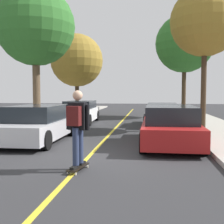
{
  "coord_description": "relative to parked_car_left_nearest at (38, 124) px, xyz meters",
  "views": [
    {
      "loc": [
        1.68,
        -7.84,
        1.82
      ],
      "look_at": [
        0.02,
        5.17,
        0.94
      ],
      "focal_mm": 45.86,
      "sensor_mm": 36.0,
      "label": 1
    }
  ],
  "objects": [
    {
      "name": "parked_car_left_near",
      "position": [
        -0.0,
        6.65,
        -0.0
      ],
      "size": [
        1.99,
        4.49,
        1.33
      ],
      "color": "white",
      "rests_on": "ground"
    },
    {
      "name": "center_line",
      "position": [
        2.43,
        1.62,
        -0.66
      ],
      "size": [
        0.12,
        39.2,
        0.01
      ],
      "primitive_type": "cube",
      "color": "gold",
      "rests_on": "ground"
    },
    {
      "name": "skateboarder",
      "position": [
        2.49,
        -3.84,
        0.45
      ],
      "size": [
        0.59,
        0.71,
        1.77
      ],
      "color": "black",
      "rests_on": "skateboard"
    },
    {
      "name": "street_tree_left_near",
      "position": [
        -1.81,
        13.12,
        3.83
      ],
      "size": [
        4.34,
        4.34,
        6.53
      ],
      "color": "#3D2D1E",
      "rests_on": "sidewalk_left"
    },
    {
      "name": "ground",
      "position": [
        2.43,
        -2.38,
        -0.66
      ],
      "size": [
        80.0,
        80.0,
        0.0
      ],
      "primitive_type": "plane",
      "color": "#2D2D30"
    },
    {
      "name": "street_tree_right_near",
      "position": [
        6.68,
        11.24,
        4.7
      ],
      "size": [
        4.2,
        4.2,
        7.34
      ],
      "color": "#3D2D1E",
      "rests_on": "sidewalk_right"
    },
    {
      "name": "parked_car_right_near",
      "position": [
        4.86,
        5.81,
        -0.04
      ],
      "size": [
        2.02,
        4.17,
        1.25
      ],
      "color": "#38383D",
      "rests_on": "ground"
    },
    {
      "name": "parked_car_right_nearest",
      "position": [
        4.86,
        -0.11,
        0.01
      ],
      "size": [
        2.04,
        4.72,
        1.37
      ],
      "color": "maroon",
      "rests_on": "ground"
    },
    {
      "name": "skateboard",
      "position": [
        2.49,
        -3.81,
        -0.58
      ],
      "size": [
        0.37,
        0.87,
        0.1
      ],
      "color": "black",
      "rests_on": "ground"
    },
    {
      "name": "street_tree_right_nearest",
      "position": [
        6.68,
        3.67,
        4.43
      ],
      "size": [
        3.22,
        3.22,
        6.59
      ],
      "color": "#3D2D1E",
      "rests_on": "sidewalk_right"
    },
    {
      "name": "parked_car_left_nearest",
      "position": [
        0.0,
        0.0,
        0.0
      ],
      "size": [
        2.01,
        4.53,
        1.35
      ],
      "color": "#B7B7BC",
      "rests_on": "ground"
    },
    {
      "name": "street_tree_left_nearest",
      "position": [
        -1.81,
        4.4,
        4.63
      ],
      "size": [
        4.14,
        4.14,
        7.25
      ],
      "color": "brown",
      "rests_on": "sidewalk_left"
    }
  ]
}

